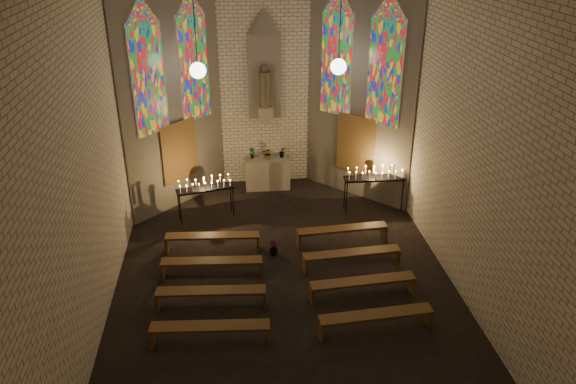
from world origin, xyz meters
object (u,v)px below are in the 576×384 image
at_px(altar, 267,173).
at_px(votive_stand_right, 375,175).
at_px(votive_stand_left, 205,186).
at_px(aisle_flower_pot, 274,248).

height_order(altar, votive_stand_right, votive_stand_right).
bearing_deg(votive_stand_right, votive_stand_left, -179.34).
distance_m(altar, votive_stand_left, 2.71).
xyz_separation_m(votive_stand_left, votive_stand_right, (4.91, 0.00, 0.09)).
bearing_deg(aisle_flower_pot, altar, 87.91).
relative_size(aisle_flower_pot, votive_stand_left, 0.24).
height_order(aisle_flower_pot, votive_stand_left, votive_stand_left).
distance_m(aisle_flower_pot, votive_stand_left, 2.92).
relative_size(altar, aisle_flower_pot, 3.44).
bearing_deg(votive_stand_left, votive_stand_right, -12.78).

